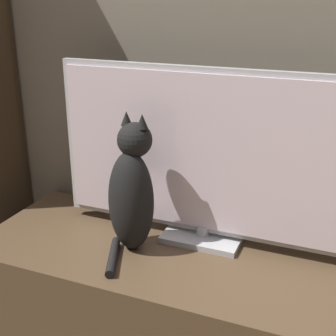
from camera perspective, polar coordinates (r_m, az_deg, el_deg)
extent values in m
cube|color=brown|center=(1.65, 3.70, -17.63)|extent=(1.50, 0.53, 0.46)
cube|color=#B7B7BC|center=(1.62, 4.22, -8.39)|extent=(0.26, 0.16, 0.02)
cylinder|color=#B7B7BC|center=(1.60, 4.24, -7.58)|extent=(0.04, 0.04, 0.03)
cube|color=#B7B7BC|center=(1.50, 4.61, 1.77)|extent=(1.02, 0.02, 0.55)
cube|color=silver|center=(1.49, 4.44, 1.61)|extent=(0.98, 0.01, 0.51)
ellipsoid|color=black|center=(1.50, -4.51, -4.08)|extent=(0.18, 0.16, 0.34)
ellipsoid|color=silver|center=(1.54, -3.36, -4.02)|extent=(0.09, 0.06, 0.19)
sphere|color=black|center=(1.45, -4.08, 3.44)|extent=(0.13, 0.13, 0.11)
cone|color=black|center=(1.45, -5.10, 6.06)|extent=(0.04, 0.04, 0.04)
cone|color=black|center=(1.41, -3.17, 5.72)|extent=(0.04, 0.04, 0.04)
cylinder|color=black|center=(1.50, -6.72, -10.68)|extent=(0.10, 0.20, 0.03)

